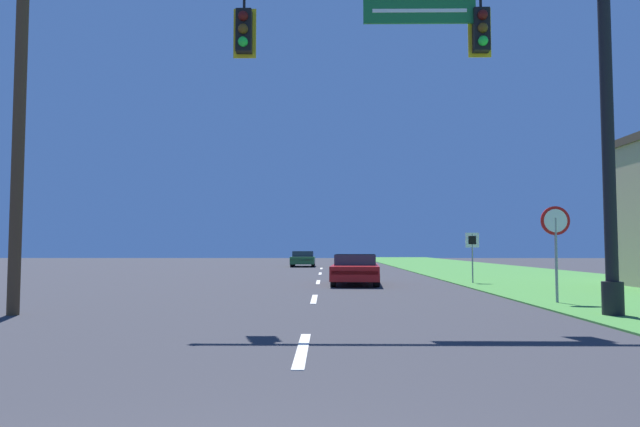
{
  "coord_description": "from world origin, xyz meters",
  "views": [
    {
      "loc": [
        0.34,
        -2.23,
        1.45
      ],
      "look_at": [
        0.0,
        29.01,
        3.34
      ],
      "focal_mm": 32.0,
      "sensor_mm": 36.0,
      "label": 1
    }
  ],
  "objects_px": {
    "signal_mast": "(503,93)",
    "far_car": "(303,259)",
    "car_ahead": "(355,269)",
    "stop_sign": "(556,232)",
    "utility_pole_near": "(20,94)",
    "route_sign_post": "(472,246)"
  },
  "relations": [
    {
      "from": "utility_pole_near",
      "to": "far_car",
      "type": "bearing_deg",
      "value": 81.24
    },
    {
      "from": "route_sign_post",
      "to": "far_car",
      "type": "bearing_deg",
      "value": 110.06
    },
    {
      "from": "far_car",
      "to": "route_sign_post",
      "type": "xyz_separation_m",
      "value": [
        7.78,
        -21.3,
        0.92
      ]
    },
    {
      "from": "signal_mast",
      "to": "far_car",
      "type": "xyz_separation_m",
      "value": [
        -5.64,
        32.45,
        -4.2
      ]
    },
    {
      "from": "car_ahead",
      "to": "stop_sign",
      "type": "relative_size",
      "value": 1.81
    },
    {
      "from": "stop_sign",
      "to": "utility_pole_near",
      "type": "xyz_separation_m",
      "value": [
        -12.78,
        -2.59,
        3.0
      ]
    },
    {
      "from": "far_car",
      "to": "stop_sign",
      "type": "bearing_deg",
      "value": -75.26
    },
    {
      "from": "signal_mast",
      "to": "far_car",
      "type": "bearing_deg",
      "value": 99.86
    },
    {
      "from": "route_sign_post",
      "to": "car_ahead",
      "type": "bearing_deg",
      "value": -173.85
    },
    {
      "from": "utility_pole_near",
      "to": "car_ahead",
      "type": "bearing_deg",
      "value": 52.79
    },
    {
      "from": "car_ahead",
      "to": "far_car",
      "type": "bearing_deg",
      "value": 97.75
    },
    {
      "from": "car_ahead",
      "to": "stop_sign",
      "type": "height_order",
      "value": "stop_sign"
    },
    {
      "from": "far_car",
      "to": "utility_pole_near",
      "type": "bearing_deg",
      "value": -98.76
    },
    {
      "from": "car_ahead",
      "to": "utility_pole_near",
      "type": "xyz_separation_m",
      "value": [
        -7.94,
        -10.46,
        4.26
      ]
    },
    {
      "from": "route_sign_post",
      "to": "utility_pole_near",
      "type": "height_order",
      "value": "utility_pole_near"
    },
    {
      "from": "utility_pole_near",
      "to": "stop_sign",
      "type": "bearing_deg",
      "value": 11.44
    },
    {
      "from": "route_sign_post",
      "to": "signal_mast",
      "type": "bearing_deg",
      "value": -100.82
    },
    {
      "from": "car_ahead",
      "to": "far_car",
      "type": "xyz_separation_m",
      "value": [
        -2.97,
        21.82,
        -0.0
      ]
    },
    {
      "from": "utility_pole_near",
      "to": "signal_mast",
      "type": "bearing_deg",
      "value": -0.95
    },
    {
      "from": "car_ahead",
      "to": "utility_pole_near",
      "type": "relative_size",
      "value": 0.48
    },
    {
      "from": "route_sign_post",
      "to": "utility_pole_near",
      "type": "distance_m",
      "value": 17.15
    },
    {
      "from": "signal_mast",
      "to": "utility_pole_near",
      "type": "relative_size",
      "value": 0.98
    }
  ]
}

